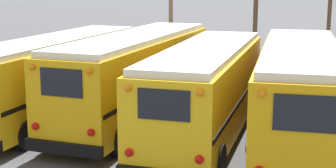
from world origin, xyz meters
The scene contains 6 objects.
ground_plane centered at (0.00, 0.00, 0.00)m, with size 160.00×160.00×0.00m, color #4C4C4F.
school_bus_0 centered at (-4.56, 0.58, 1.69)m, with size 3.00×10.54×3.11m.
school_bus_1 centered at (-1.52, 1.10, 1.78)m, with size 3.11×10.98×3.27m.
school_bus_2 centered at (1.52, -0.44, 1.71)m, with size 2.54×10.25×3.13m.
school_bus_3 centered at (4.56, -0.71, 1.80)m, with size 3.05×10.60×3.30m.
fence_line centered at (0.00, 8.00, 0.98)m, with size 17.19×0.06×1.42m.
Camera 1 is at (4.99, -16.95, 5.35)m, focal length 55.00 mm.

